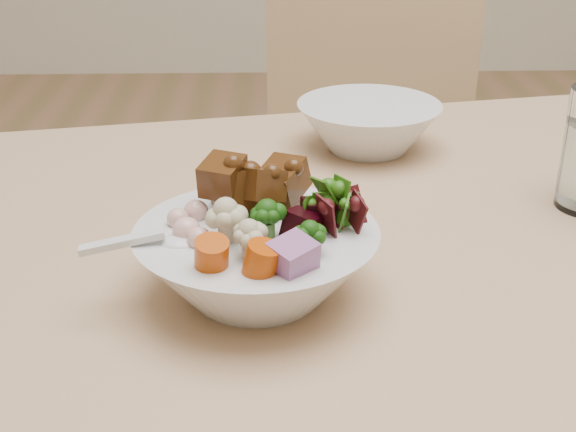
# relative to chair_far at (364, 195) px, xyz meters

# --- Properties ---
(chair_far) EXTENTS (0.42, 0.42, 0.80)m
(chair_far) POSITION_rel_chair_far_xyz_m (0.00, 0.00, 0.00)
(chair_far) COLOR tan
(chair_far) RESTS_ON ground
(food_bowl) EXTENTS (0.19, 0.19, 0.11)m
(food_bowl) POSITION_rel_chair_far_xyz_m (-0.18, -0.72, 0.26)
(food_bowl) COLOR silver
(food_bowl) RESTS_ON dining_table
(soup_spoon) EXTENTS (0.09, 0.03, 0.02)m
(soup_spoon) POSITION_rel_chair_far_xyz_m (-0.25, -0.74, 0.29)
(soup_spoon) COLOR silver
(soup_spoon) RESTS_ON food_bowl
(side_bowl) EXTENTS (0.17, 0.17, 0.06)m
(side_bowl) POSITION_rel_chair_far_xyz_m (-0.05, -0.39, 0.26)
(side_bowl) COLOR silver
(side_bowl) RESTS_ON dining_table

